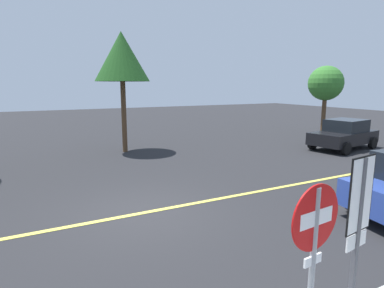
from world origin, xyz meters
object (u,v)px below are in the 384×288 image
at_px(speed_limit_sign, 359,215).
at_px(car_black_far_lane, 344,134).
at_px(tree_centre_verge, 326,84).
at_px(stop_sign, 314,249).
at_px(tree_left_verge, 122,57).

xyz_separation_m(speed_limit_sign, car_black_far_lane, (11.36, 8.94, -0.97)).
xyz_separation_m(car_black_far_lane, tree_centre_verge, (3.13, 4.11, 2.67)).
height_order(speed_limit_sign, car_black_far_lane, speed_limit_sign).
bearing_deg(stop_sign, tree_left_verge, 83.08).
xyz_separation_m(car_black_far_lane, tree_left_verge, (-10.62, 4.63, 3.92)).
distance_m(tree_left_verge, tree_centre_verge, 13.82).
bearing_deg(tree_left_verge, tree_centre_verge, -2.19).
bearing_deg(tree_centre_verge, stop_sign, -139.46).
distance_m(stop_sign, tree_centre_verge, 20.37).
bearing_deg(tree_centre_verge, speed_limit_sign, -137.99).
distance_m(speed_limit_sign, car_black_far_lane, 14.49).
distance_m(car_black_far_lane, tree_left_verge, 12.24).
height_order(speed_limit_sign, tree_centre_verge, tree_centre_verge).
height_order(tree_left_verge, tree_centre_verge, tree_left_verge).
bearing_deg(tree_left_verge, stop_sign, -96.92).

